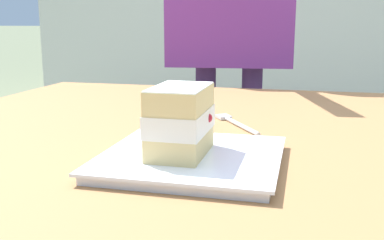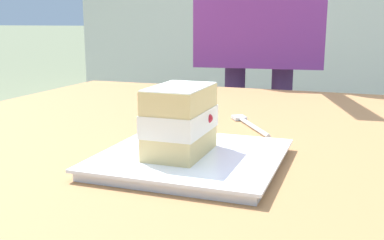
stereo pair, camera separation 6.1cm
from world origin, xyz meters
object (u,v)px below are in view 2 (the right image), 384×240
Objects in this scene: dessert_plate at (192,159)px; cake_slice at (180,120)px; patio_table at (182,192)px; dessert_fork at (249,124)px.

dessert_plate is 0.06m from cake_slice.
dessert_plate is 2.08× the size of cake_slice.
patio_table is at bearing 26.84° from dessert_plate.
dessert_plate is (-0.13, -0.07, 0.11)m from patio_table.
patio_table is 0.18m from dessert_plate.
cake_slice is (-0.01, 0.01, 0.05)m from dessert_plate.
cake_slice reaches higher than dessert_plate.
dessert_fork is (0.13, -0.09, 0.10)m from patio_table.
dessert_plate is at bearing -153.16° from patio_table.
dessert_fork is at bearing -34.70° from patio_table.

